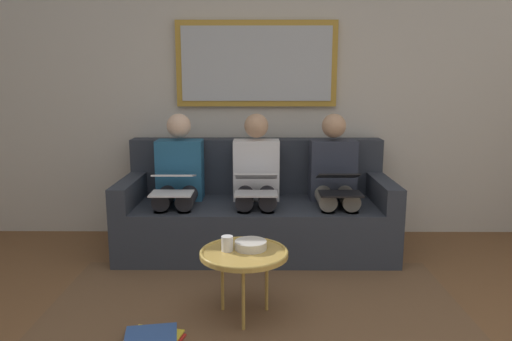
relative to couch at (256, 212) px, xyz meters
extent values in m
cube|color=beige|center=(0.00, -0.48, 0.99)|extent=(6.00, 0.12, 2.60)
cube|color=brown|center=(0.00, 1.27, -0.31)|extent=(2.60, 1.80, 0.01)
cube|color=#2D333D|center=(0.00, 0.07, -0.10)|extent=(2.20, 0.90, 0.42)
cube|color=#2D333D|center=(0.00, -0.28, 0.35)|extent=(2.20, 0.20, 0.48)
cube|color=#2D333D|center=(-1.03, 0.07, 0.21)|extent=(0.14, 0.90, 0.20)
cube|color=#2D333D|center=(1.03, 0.07, 0.21)|extent=(0.14, 0.90, 0.20)
cube|color=#B7892D|center=(0.00, -0.39, 1.24)|extent=(1.41, 0.04, 0.74)
cube|color=#B2B7BC|center=(0.00, -0.37, 1.24)|extent=(1.31, 0.01, 0.64)
cylinder|color=tan|center=(0.07, 1.22, 0.09)|extent=(0.53, 0.53, 0.03)
torus|color=tan|center=(0.07, 1.22, 0.10)|extent=(0.53, 0.53, 0.02)
cylinder|color=#B28E42|center=(0.07, 1.38, -0.12)|extent=(0.02, 0.02, 0.39)
cylinder|color=#B28E42|center=(-0.07, 1.14, -0.12)|extent=(0.02, 0.02, 0.39)
cylinder|color=#B28E42|center=(0.20, 1.14, -0.12)|extent=(0.02, 0.02, 0.39)
cylinder|color=silver|center=(0.17, 1.20, 0.15)|extent=(0.07, 0.07, 0.09)
cylinder|color=beige|center=(0.03, 1.17, 0.13)|extent=(0.19, 0.19, 0.05)
cube|color=#2D3342|center=(-0.64, -0.03, 0.36)|extent=(0.38, 0.22, 0.50)
sphere|color=tan|center=(-0.64, -0.03, 0.73)|extent=(0.20, 0.20, 0.20)
cylinder|color=gray|center=(-0.73, 0.18, 0.18)|extent=(0.14, 0.42, 0.14)
cylinder|color=gray|center=(-0.55, 0.18, 0.18)|extent=(0.14, 0.42, 0.14)
cylinder|color=gray|center=(-0.73, 0.39, -0.10)|extent=(0.11, 0.11, 0.42)
cylinder|color=gray|center=(-0.55, 0.39, -0.10)|extent=(0.11, 0.11, 0.42)
cube|color=black|center=(-0.64, 0.39, 0.25)|extent=(0.32, 0.22, 0.01)
cube|color=black|center=(-0.64, 0.25, 0.36)|extent=(0.32, 0.21, 0.08)
cube|color=#A5C6EA|center=(-0.64, 0.25, 0.37)|extent=(0.29, 0.18, 0.06)
cube|color=silver|center=(0.00, -0.03, 0.36)|extent=(0.38, 0.22, 0.50)
sphere|color=tan|center=(0.00, -0.03, 0.73)|extent=(0.20, 0.20, 0.20)
cylinder|color=#232328|center=(-0.09, 0.18, 0.18)|extent=(0.14, 0.42, 0.14)
cylinder|color=#232328|center=(0.09, 0.18, 0.18)|extent=(0.14, 0.42, 0.14)
cylinder|color=#232328|center=(-0.09, 0.39, -0.10)|extent=(0.11, 0.11, 0.42)
cylinder|color=#232328|center=(0.09, 0.39, -0.10)|extent=(0.11, 0.11, 0.42)
cube|color=silver|center=(0.00, 0.39, 0.25)|extent=(0.32, 0.21, 0.01)
cube|color=silver|center=(0.00, 0.25, 0.36)|extent=(0.32, 0.20, 0.09)
cube|color=#A5C6EA|center=(0.00, 0.25, 0.36)|extent=(0.29, 0.17, 0.07)
cube|color=#235B84|center=(0.64, -0.03, 0.36)|extent=(0.38, 0.22, 0.50)
sphere|color=beige|center=(0.64, -0.03, 0.73)|extent=(0.20, 0.20, 0.20)
cylinder|color=#232328|center=(0.55, 0.18, 0.18)|extent=(0.14, 0.42, 0.14)
cylinder|color=#232328|center=(0.73, 0.18, 0.18)|extent=(0.14, 0.42, 0.14)
cylinder|color=#232328|center=(0.55, 0.39, -0.10)|extent=(0.11, 0.11, 0.42)
cylinder|color=#232328|center=(0.73, 0.39, -0.10)|extent=(0.11, 0.11, 0.42)
cube|color=white|center=(0.64, 0.39, 0.25)|extent=(0.32, 0.22, 0.01)
cube|color=white|center=(0.64, 0.26, 0.37)|extent=(0.32, 0.22, 0.05)
cube|color=#A5C6EA|center=(0.64, 0.26, 0.37)|extent=(0.29, 0.19, 0.04)
cube|color=red|center=(0.54, 1.51, -0.30)|extent=(0.32, 0.26, 0.01)
cube|color=white|center=(0.56, 1.50, -0.29)|extent=(0.32, 0.26, 0.01)
cube|color=yellow|center=(0.55, 1.51, -0.28)|extent=(0.32, 0.25, 0.01)
cube|color=#33569E|center=(0.57, 1.49, -0.27)|extent=(0.31, 0.24, 0.01)
camera|label=1|loc=(-0.02, 3.89, 1.11)|focal=33.41mm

